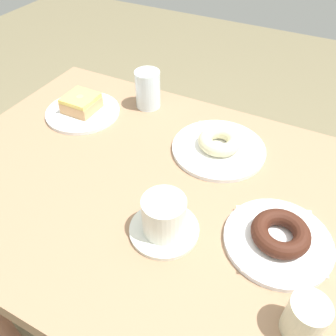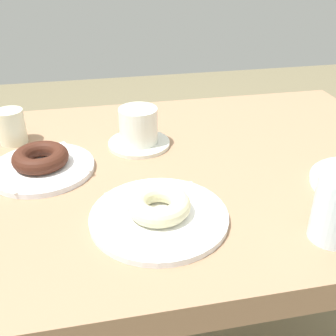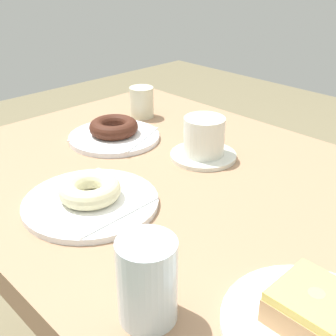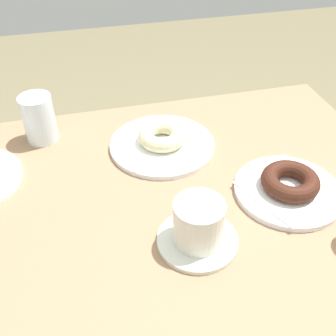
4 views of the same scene
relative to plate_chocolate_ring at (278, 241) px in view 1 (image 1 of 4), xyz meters
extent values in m
plane|color=#70674A|center=(0.28, -0.03, -0.75)|extent=(6.00, 6.00, 0.00)
cube|color=#957153|center=(0.28, -0.03, -0.03)|extent=(1.10, 0.75, 0.06)
cylinder|color=#9D6650|center=(-0.17, -0.33, -0.40)|extent=(0.06, 0.06, 0.69)
cylinder|color=#9D6650|center=(0.74, -0.33, -0.40)|extent=(0.06, 0.06, 0.69)
cylinder|color=white|center=(0.00, 0.00, 0.00)|extent=(0.21, 0.21, 0.01)
cube|color=white|center=(0.00, 0.00, 0.01)|extent=(0.20, 0.20, 0.00)
torus|color=#3C1C12|center=(0.00, 0.00, 0.03)|extent=(0.11, 0.11, 0.03)
cylinder|color=white|center=(0.21, -0.21, 0.00)|extent=(0.24, 0.24, 0.01)
cube|color=white|center=(0.21, -0.21, 0.01)|extent=(0.17, 0.17, 0.00)
torus|color=beige|center=(0.21, -0.21, 0.03)|extent=(0.11, 0.11, 0.03)
cylinder|color=white|center=(0.62, -0.19, 0.00)|extent=(0.21, 0.21, 0.01)
cube|color=white|center=(0.62, -0.19, 0.01)|extent=(0.15, 0.15, 0.00)
cube|color=tan|center=(0.62, -0.19, 0.02)|extent=(0.09, 0.09, 0.03)
cube|color=#EBD05D|center=(0.62, -0.19, 0.05)|extent=(0.09, 0.09, 0.01)
cylinder|color=tan|center=(0.62, -0.19, 0.05)|extent=(0.02, 0.02, 0.00)
cylinder|color=silver|center=(0.47, -0.31, 0.05)|extent=(0.07, 0.07, 0.11)
cylinder|color=silver|center=(0.21, 0.08, 0.00)|extent=(0.14, 0.14, 0.01)
cylinder|color=silver|center=(0.21, 0.08, 0.04)|extent=(0.09, 0.09, 0.08)
cylinder|color=black|center=(0.21, 0.08, 0.08)|extent=(0.08, 0.08, 0.00)
cylinder|color=beige|center=(-0.07, 0.15, 0.03)|extent=(0.06, 0.06, 0.08)
camera|label=1|loc=(0.01, 0.46, 0.57)|focal=37.21mm
camera|label=2|loc=(0.11, -0.77, 0.42)|focal=43.75mm
camera|label=3|loc=(0.78, -0.57, 0.40)|focal=46.91mm
camera|label=4|loc=(0.38, 0.52, 0.55)|focal=43.47mm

